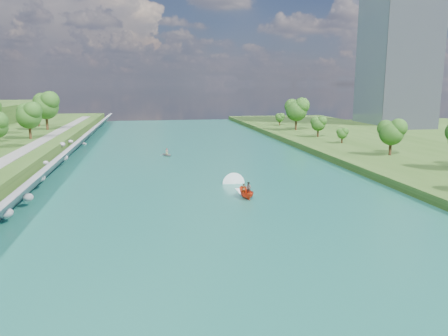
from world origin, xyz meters
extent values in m
plane|color=#2D5119|center=(0.00, 0.00, 0.00)|extent=(260.00, 260.00, 0.00)
cube|color=#17594E|center=(0.00, 20.00, 0.05)|extent=(55.00, 240.00, 0.10)
cube|color=#2D5119|center=(49.50, 20.00, 0.75)|extent=(44.00, 240.00, 1.50)
cube|color=slate|center=(-25.85, 20.00, 1.80)|extent=(3.54, 236.00, 4.05)
ellipsoid|color=gray|center=(-25.82, -4.81, 1.26)|extent=(1.81, 1.86, 1.23)
ellipsoid|color=gray|center=(-24.98, 1.92, 1.32)|extent=(1.37, 1.51, 1.05)
ellipsoid|color=gray|center=(-25.76, 12.11, 1.80)|extent=(1.66, 2.03, 1.24)
ellipsoid|color=gray|center=(-26.38, 19.63, 2.85)|extent=(0.92, 0.77, 0.69)
ellipsoid|color=gray|center=(-25.71, 31.47, 1.75)|extent=(1.82, 1.88, 1.43)
ellipsoid|color=gray|center=(-27.32, 40.15, 3.23)|extent=(1.23, 1.43, 0.96)
ellipsoid|color=gray|center=(-26.95, 48.31, 2.81)|extent=(1.17, 1.18, 0.80)
ellipsoid|color=gray|center=(-25.23, 57.27, 1.02)|extent=(1.23, 1.08, 0.71)
cube|color=gray|center=(-32.50, 20.00, 3.55)|extent=(3.00, 200.00, 0.10)
cube|color=gray|center=(82.50, 95.00, 30.00)|extent=(22.00, 22.00, 60.00)
ellipsoid|color=#154E16|center=(-35.85, 49.27, 8.42)|extent=(5.90, 5.90, 9.83)
ellipsoid|color=#154E16|center=(-36.51, 70.23, 9.60)|extent=(7.32, 7.32, 12.20)
ellipsoid|color=#154E16|center=(-41.07, 80.81, 7.53)|extent=(4.83, 4.83, 8.05)
ellipsoid|color=#154E16|center=(39.69, 24.50, 5.87)|extent=(5.24, 5.24, 8.73)
ellipsoid|color=#154E16|center=(38.09, 43.75, 3.73)|extent=(2.67, 2.67, 4.45)
ellipsoid|color=#154E16|center=(37.28, 57.33, 4.88)|extent=(4.06, 4.06, 6.76)
ellipsoid|color=#154E16|center=(37.30, 75.69, 7.44)|extent=(7.13, 7.13, 11.89)
ellipsoid|color=#154E16|center=(37.07, 92.28, 4.06)|extent=(3.07, 3.07, 5.11)
imported|color=red|center=(4.08, 1.41, 0.86)|extent=(1.85, 4.07, 1.52)
imported|color=#66605B|center=(3.68, 1.01, 1.33)|extent=(0.72, 0.56, 1.76)
imported|color=#66605B|center=(4.58, 1.91, 1.34)|extent=(1.09, 1.07, 1.77)
cube|color=white|center=(4.08, 4.41, 0.13)|extent=(0.90, 5.00, 0.06)
imported|color=gray|center=(-5.18, 40.33, 0.44)|extent=(3.33, 3.90, 0.68)
imported|color=#66605B|center=(-5.18, 40.33, 1.07)|extent=(0.77, 0.58, 1.43)
camera|label=1|loc=(-9.35, -56.84, 15.84)|focal=35.00mm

